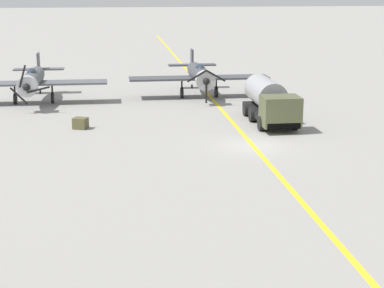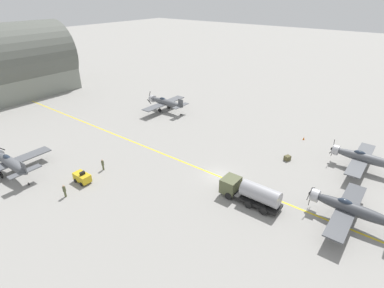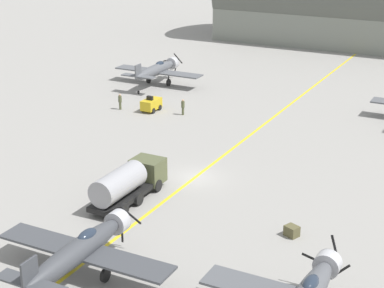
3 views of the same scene
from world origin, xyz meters
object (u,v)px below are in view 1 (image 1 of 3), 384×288
at_px(fuel_tanker, 270,102).
at_px(supply_crate_by_tanker, 80,123).
at_px(airplane_near_right, 33,79).
at_px(airplane_near_center, 199,74).

distance_m(fuel_tanker, supply_crate_by_tanker, 13.35).
distance_m(airplane_near_right, airplane_near_center, 13.91).
height_order(airplane_near_center, supply_crate_by_tanker, airplane_near_center).
height_order(airplane_near_right, supply_crate_by_tanker, airplane_near_right).
bearing_deg(fuel_tanker, airplane_near_right, -29.21).
bearing_deg(fuel_tanker, airplane_near_center, -71.76).
relative_size(airplane_near_center, fuel_tanker, 1.50).
bearing_deg(airplane_near_center, airplane_near_right, 1.25).
xyz_separation_m(airplane_near_right, supply_crate_by_tanker, (-4.16, 10.02, -1.63)).
xyz_separation_m(fuel_tanker, supply_crate_by_tanker, (13.30, 0.26, -1.13)).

